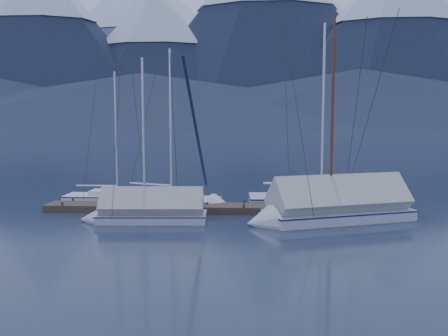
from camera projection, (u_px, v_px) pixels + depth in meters
The scene contains 10 objects.
ground at pixel (221, 220), 21.74m from camera, with size 1000.00×1000.00×0.00m, color #161F32.
mountain_range at pixel (257, 52), 383.23m from camera, with size 877.00×584.00×150.50m.
dock at pixel (224, 209), 23.71m from camera, with size 18.00×1.50×0.54m.
mooring_posts at pixel (214, 205), 23.72m from camera, with size 15.12×1.52×0.35m.
sailboat_open_left at pixel (125, 199), 26.62m from camera, with size 6.01×2.58×7.93m.
sailboat_open_mid at pixel (179, 202), 25.57m from camera, with size 7.16×4.26×9.15m.
sailboat_open_right at pixel (332, 202), 25.51m from camera, with size 8.08×3.43×10.55m.
sailboat_covered_near at pixel (327, 210), 21.49m from camera, with size 8.16×4.95×10.18m.
sailboat_covered_far at pixel (142, 213), 21.40m from camera, with size 5.81×2.43×8.02m.
person at pixel (351, 190), 23.61m from camera, with size 0.56×0.36×1.52m, color black.
Camera 1 is at (1.43, -21.33, 4.62)m, focal length 38.00 mm.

